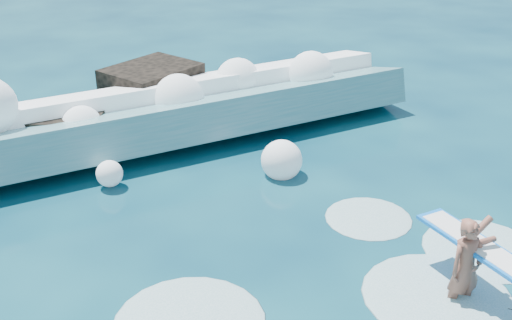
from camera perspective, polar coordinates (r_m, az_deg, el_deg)
name	(u,v)px	position (r m, az deg, el deg)	size (l,w,h in m)	color
ground	(233,293)	(10.57, -2.07, -11.70)	(200.00, 200.00, 0.00)	#082C42
breaking_wave	(48,137)	(15.43, -18.02, 1.92)	(18.41, 2.85, 1.59)	teal
rock_cluster	(39,122)	(16.55, -18.69, 3.21)	(8.46, 3.69, 1.58)	black
surfer_with_board	(469,263)	(10.65, 18.39, -8.72)	(0.88, 2.88, 1.71)	#8F5242
wave_spray	(63,121)	(15.08, -16.82, 3.34)	(15.43, 4.81, 2.23)	white
surf_foam	(394,300)	(10.64, 12.13, -12.06)	(9.06, 6.08, 0.12)	silver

